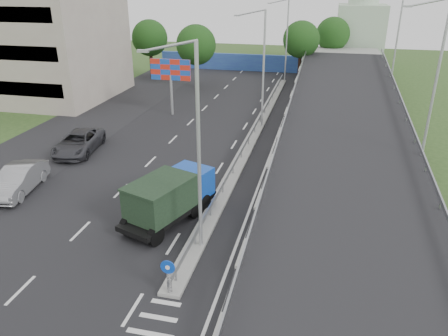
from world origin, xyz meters
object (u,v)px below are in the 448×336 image
(lamp_post_mid, at_px, (262,63))
(billboard, at_px, (171,73))
(dump_truck, at_px, (170,196))
(parked_car_c, at_px, (79,142))
(lamp_post_near, at_px, (195,140))
(lamp_post_far, at_px, (285,36))
(church, at_px, (360,30))
(parked_car_b, at_px, (18,180))
(sign_bollard, at_px, (169,276))

(lamp_post_mid, bearing_deg, billboard, 167.62)
(dump_truck, bearing_deg, parked_car_c, 161.29)
(lamp_post_near, relative_size, lamp_post_far, 1.00)
(parked_car_c, bearing_deg, church, 54.12)
(parked_car_b, bearing_deg, parked_car_c, 80.87)
(dump_truck, bearing_deg, lamp_post_near, -26.37)
(lamp_post_mid, distance_m, parked_car_c, 16.65)
(church, bearing_deg, parked_car_b, -114.24)
(lamp_post_mid, distance_m, lamp_post_far, 20.00)
(billboard, height_order, parked_car_b, billboard)
(lamp_post_near, distance_m, parked_car_c, 17.39)
(billboard, xyz_separation_m, parked_car_c, (-3.71, -11.37, -3.39))
(lamp_post_far, xyz_separation_m, parked_car_c, (-12.82, -29.37, -5.01))
(lamp_post_near, xyz_separation_m, church, (9.89, 54.00, -0.50))
(lamp_post_far, relative_size, church, 0.73)
(church, distance_m, parked_car_c, 49.16)
(lamp_post_near, distance_m, lamp_post_mid, 20.00)
(sign_bollard, distance_m, church, 58.84)
(church, bearing_deg, sign_bollard, -99.81)
(lamp_post_mid, xyz_separation_m, dump_truck, (-2.25, -17.68, -4.31))
(lamp_post_near, height_order, dump_truck, lamp_post_near)
(dump_truck, bearing_deg, church, 96.27)
(sign_bollard, height_order, lamp_post_mid, lamp_post_mid)
(sign_bollard, bearing_deg, parked_car_b, 150.17)
(parked_car_c, bearing_deg, billboard, 63.68)
(sign_bollard, xyz_separation_m, billboard, (-9.00, 25.83, 3.15))
(parked_car_b, bearing_deg, billboard, 69.74)
(billboard, relative_size, parked_car_c, 0.96)
(dump_truck, bearing_deg, lamp_post_mid, 102.24)
(lamp_post_far, distance_m, dump_truck, 37.99)
(lamp_post_far, height_order, church, church)
(sign_bollard, height_order, dump_truck, dump_truck)
(church, distance_m, dump_truck, 53.23)
(parked_car_c, bearing_deg, lamp_post_mid, 27.91)
(billboard, height_order, dump_truck, billboard)
(lamp_post_far, distance_m, parked_car_b, 39.03)
(lamp_post_mid, distance_m, parked_car_b, 21.51)
(lamp_post_far, bearing_deg, lamp_post_near, -90.00)
(church, bearing_deg, lamp_post_mid, -106.22)
(lamp_post_far, relative_size, billboard, 1.83)
(lamp_post_mid, xyz_separation_m, parked_car_c, (-12.82, -9.37, -5.01))
(sign_bollard, xyz_separation_m, dump_truck, (-2.14, 6.14, 0.46))
(lamp_post_far, bearing_deg, church, 54.76)
(dump_truck, relative_size, parked_car_c, 1.14)
(church, xyz_separation_m, parked_car_b, (-22.75, -50.52, -4.46))
(lamp_post_near, relative_size, parked_car_b, 1.96)
(lamp_post_mid, height_order, billboard, lamp_post_mid)
(billboard, distance_m, dump_truck, 21.02)
(parked_car_b, height_order, parked_car_c, parked_car_b)
(lamp_post_mid, bearing_deg, sign_bollard, -90.26)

